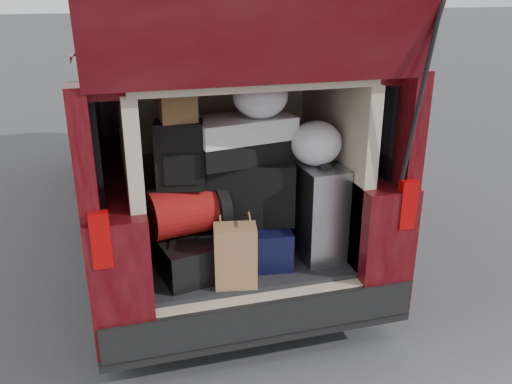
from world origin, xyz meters
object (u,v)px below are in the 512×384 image
(black_hardshell, at_px, (189,250))
(black_soft_case, at_px, (249,190))
(twotone_duffel, at_px, (243,139))
(red_duffel, at_px, (187,210))
(silver_roller, at_px, (317,210))
(kraft_bag, at_px, (235,256))
(navy_hardshell, at_px, (250,237))
(backpack, at_px, (180,155))

(black_hardshell, relative_size, black_soft_case, 1.04)
(black_soft_case, bearing_deg, twotone_duffel, 173.87)
(red_duffel, bearing_deg, black_hardshell, -109.26)
(silver_roller, relative_size, black_soft_case, 1.12)
(kraft_bag, distance_m, red_duffel, 0.42)
(red_duffel, bearing_deg, black_soft_case, -2.30)
(silver_roller, xyz_separation_m, kraft_bag, (-0.60, -0.24, -0.12))
(silver_roller, height_order, twotone_duffel, twotone_duffel)
(black_hardshell, bearing_deg, twotone_duffel, 1.45)
(black_hardshell, relative_size, twotone_duffel, 0.95)
(twotone_duffel, bearing_deg, black_hardshell, -176.96)
(black_hardshell, relative_size, navy_hardshell, 1.01)
(kraft_bag, bearing_deg, twotone_duffel, 78.99)
(red_duffel, xyz_separation_m, backpack, (-0.02, 0.02, 0.35))
(silver_roller, bearing_deg, twotone_duffel, 159.74)
(silver_roller, bearing_deg, black_soft_case, 159.85)
(backpack, bearing_deg, red_duffel, -22.63)
(kraft_bag, bearing_deg, backpack, 138.94)
(silver_roller, height_order, black_soft_case, black_soft_case)
(silver_roller, distance_m, backpack, 0.95)
(navy_hardshell, bearing_deg, black_soft_case, 102.16)
(backpack, bearing_deg, navy_hardshell, 14.71)
(silver_roller, bearing_deg, navy_hardshell, 162.76)
(red_duffel, bearing_deg, kraft_bag, -64.01)
(navy_hardshell, height_order, silver_roller, silver_roller)
(silver_roller, height_order, backpack, backpack)
(silver_roller, bearing_deg, kraft_bag, -161.81)
(black_hardshell, distance_m, backpack, 0.61)
(kraft_bag, bearing_deg, red_duffel, 137.64)
(black_hardshell, distance_m, red_duffel, 0.26)
(twotone_duffel, bearing_deg, silver_roller, -26.76)
(kraft_bag, relative_size, black_soft_case, 0.69)
(black_hardshell, xyz_separation_m, backpack, (-0.02, 0.03, 0.61))
(kraft_bag, bearing_deg, silver_roller, 32.42)
(silver_roller, xyz_separation_m, backpack, (-0.85, 0.08, 0.42))
(backpack, height_order, twotone_duffel, backpack)
(black_hardshell, xyz_separation_m, navy_hardshell, (0.41, 0.06, 0.01))
(navy_hardshell, xyz_separation_m, backpack, (-0.43, -0.02, 0.60))
(navy_hardshell, xyz_separation_m, red_duffel, (-0.41, -0.04, 0.25))
(black_hardshell, distance_m, twotone_duffel, 0.77)
(navy_hardshell, relative_size, kraft_bag, 1.50)
(kraft_bag, height_order, twotone_duffel, twotone_duffel)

